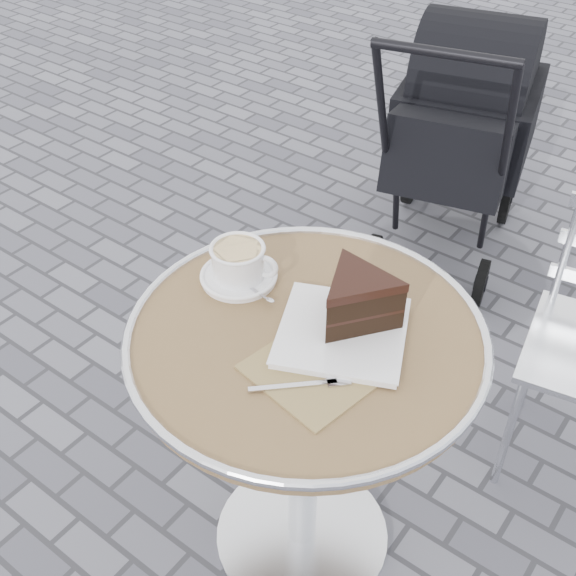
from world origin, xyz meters
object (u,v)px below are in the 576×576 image
Objects in this scene: cappuccino_set at (239,265)px; cake_plate_set at (353,308)px; cafe_table at (305,390)px; baby_stroller at (460,138)px.

cappuccino_set is 0.47× the size of cake_plate_set.
cafe_table is 0.72× the size of baby_stroller.
baby_stroller is (-0.12, 1.38, -0.33)m from cappuccino_set.
cappuccino_set is at bearing -99.75° from baby_stroller.
baby_stroller reaches higher than cafe_table.
cake_plate_set is 1.47m from baby_stroller.
cake_plate_set reaches higher than cafe_table.
cafe_table is 1.47m from baby_stroller.
cafe_table is 3.91× the size of cappuccino_set.
cafe_table is at bearing -91.63° from baby_stroller.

